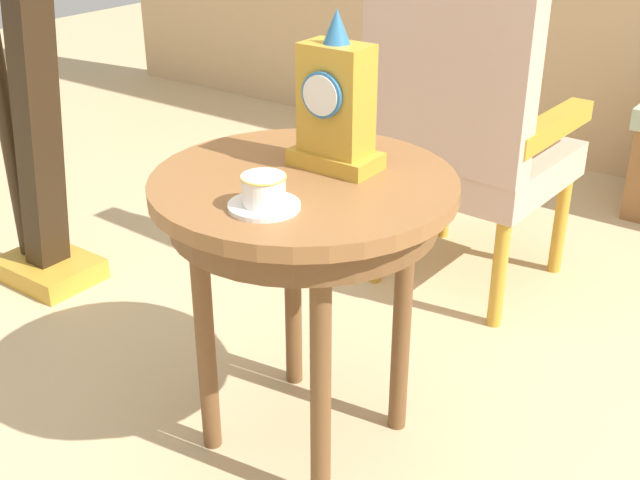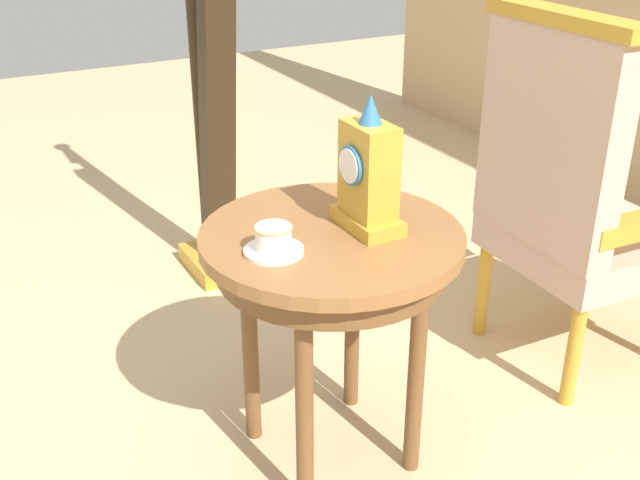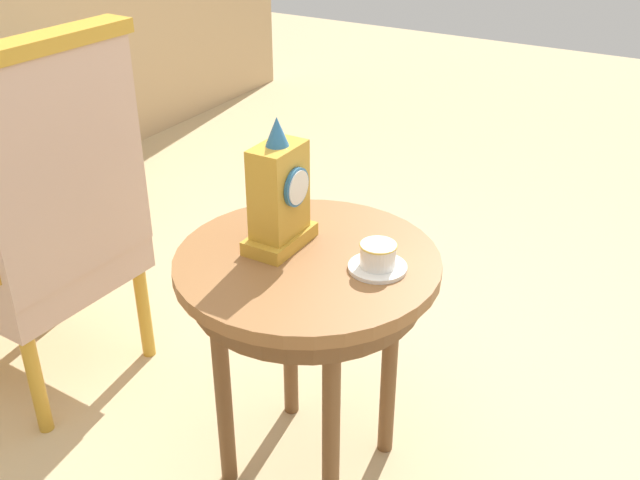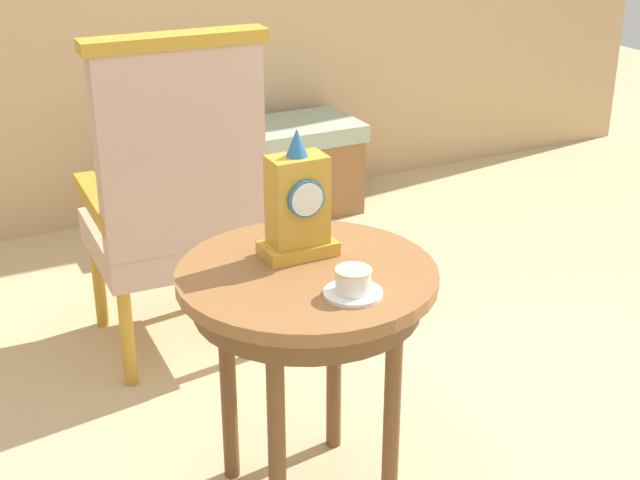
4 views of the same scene
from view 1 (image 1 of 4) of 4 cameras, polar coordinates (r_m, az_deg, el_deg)
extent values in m
plane|color=tan|center=(1.99, 0.97, -14.93)|extent=(10.00, 10.00, 0.00)
cylinder|color=brown|center=(1.70, -1.16, 3.91)|extent=(0.65, 0.65, 0.03)
cylinder|color=brown|center=(1.72, -1.14, 2.29)|extent=(0.58, 0.58, 0.07)
cylinder|color=brown|center=(1.90, 5.85, -5.27)|extent=(0.04, 0.04, 0.65)
cylinder|color=brown|center=(2.05, -1.95, -2.51)|extent=(0.04, 0.04, 0.65)
cylinder|color=brown|center=(1.84, -8.18, -6.39)|extent=(0.04, 0.04, 0.65)
cylinder|color=brown|center=(1.67, 0.04, -9.99)|extent=(0.04, 0.04, 0.65)
cylinder|color=white|center=(1.55, -3.98, 2.42)|extent=(0.14, 0.14, 0.01)
cylinder|color=white|center=(1.53, -4.02, 3.58)|extent=(0.08, 0.08, 0.06)
torus|color=gold|center=(1.52, -4.05, 4.48)|extent=(0.09, 0.09, 0.00)
cube|color=gold|center=(1.74, 1.11, 5.76)|extent=(0.19, 0.11, 0.04)
cube|color=gold|center=(1.70, 1.15, 9.96)|extent=(0.14, 0.09, 0.23)
cylinder|color=teal|center=(1.66, 0.13, 10.23)|extent=(0.10, 0.01, 0.10)
cylinder|color=white|center=(1.65, 0.00, 10.18)|extent=(0.08, 0.00, 0.08)
cone|color=teal|center=(1.67, 1.20, 14.91)|extent=(0.06, 0.06, 0.07)
cube|color=#CCA893|center=(2.60, 10.93, 5.39)|extent=(0.54, 0.54, 0.11)
cube|color=#CCA893|center=(2.31, 9.07, 12.64)|extent=(0.52, 0.11, 0.64)
cube|color=gold|center=(2.46, 16.00, 7.71)|extent=(0.09, 0.47, 0.06)
cube|color=gold|center=(2.66, 6.82, 9.87)|extent=(0.09, 0.47, 0.06)
cylinder|color=gold|center=(2.79, 16.64, 1.11)|extent=(0.04, 0.04, 0.35)
cylinder|color=gold|center=(2.96, 8.85, 3.37)|extent=(0.04, 0.04, 0.35)
cylinder|color=gold|center=(2.43, 12.56, -2.32)|extent=(0.04, 0.04, 0.35)
cylinder|color=gold|center=(2.62, 3.99, 0.48)|extent=(0.04, 0.04, 0.35)
cube|color=gold|center=(2.84, -18.61, -1.94)|extent=(0.32, 0.24, 0.07)
cube|color=black|center=(2.50, -19.88, 13.96)|extent=(0.28, 0.11, 1.56)
camera|label=2|loc=(0.70, 95.35, 13.96)|focal=43.50mm
camera|label=3|loc=(2.34, -48.63, 25.15)|focal=41.61mm
camera|label=4|loc=(1.97, -78.12, 17.14)|focal=51.42mm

